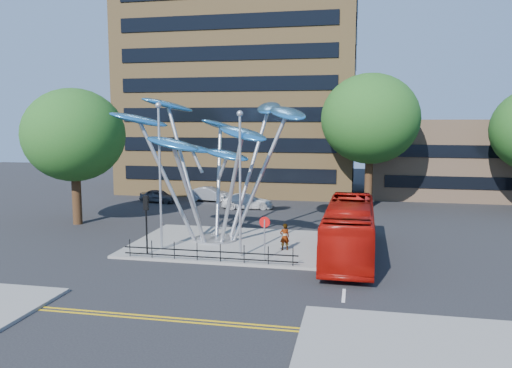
% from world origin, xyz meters
% --- Properties ---
extents(ground, '(120.00, 120.00, 0.00)m').
position_xyz_m(ground, '(0.00, 0.00, 0.00)').
color(ground, black).
rests_on(ground, ground).
extents(traffic_island, '(12.00, 9.00, 0.15)m').
position_xyz_m(traffic_island, '(-1.00, 6.00, 0.07)').
color(traffic_island, slate).
rests_on(traffic_island, ground).
extents(pavement_right, '(12.00, 6.00, 0.15)m').
position_xyz_m(pavement_right, '(11.00, -7.00, 0.07)').
color(pavement_right, slate).
rests_on(pavement_right, ground).
extents(double_yellow_near, '(40.00, 0.12, 0.01)m').
position_xyz_m(double_yellow_near, '(0.00, -6.00, 0.01)').
color(double_yellow_near, gold).
rests_on(double_yellow_near, ground).
extents(double_yellow_far, '(40.00, 0.12, 0.01)m').
position_xyz_m(double_yellow_far, '(0.00, -6.30, 0.01)').
color(double_yellow_far, gold).
rests_on(double_yellow_far, ground).
extents(brick_tower, '(25.00, 15.00, 30.00)m').
position_xyz_m(brick_tower, '(-6.00, 32.00, 15.00)').
color(brick_tower, olive).
rests_on(brick_tower, ground).
extents(low_building_near, '(15.00, 8.00, 8.00)m').
position_xyz_m(low_building_near, '(16.00, 30.00, 4.00)').
color(low_building_near, '#A37F60').
rests_on(low_building_near, ground).
extents(tree_right, '(8.80, 8.80, 12.11)m').
position_xyz_m(tree_right, '(8.00, 22.00, 8.04)').
color(tree_right, black).
rests_on(tree_right, ground).
extents(tree_left, '(7.60, 7.60, 10.32)m').
position_xyz_m(tree_left, '(-14.00, 10.00, 6.79)').
color(tree_left, black).
rests_on(tree_left, ground).
extents(leaf_sculpture, '(12.72, 9.54, 9.51)m').
position_xyz_m(leaf_sculpture, '(-2.07, 6.68, 6.87)').
color(leaf_sculpture, '#9EA0A5').
rests_on(leaf_sculpture, traffic_island).
extents(street_lamp_left, '(0.36, 0.36, 8.80)m').
position_xyz_m(street_lamp_left, '(-4.50, 3.50, 5.36)').
color(street_lamp_left, '#9EA0A5').
rests_on(street_lamp_left, traffic_island).
extents(street_lamp_right, '(0.36, 0.36, 8.30)m').
position_xyz_m(street_lamp_right, '(0.50, 3.00, 5.09)').
color(street_lamp_right, '#9EA0A5').
rests_on(street_lamp_right, traffic_island).
extents(traffic_light_island, '(0.28, 0.18, 3.42)m').
position_xyz_m(traffic_light_island, '(-5.00, 2.50, 2.61)').
color(traffic_light_island, black).
rests_on(traffic_light_island, traffic_island).
extents(no_entry_sign_island, '(0.60, 0.10, 2.45)m').
position_xyz_m(no_entry_sign_island, '(2.00, 2.52, 1.82)').
color(no_entry_sign_island, '#9EA0A5').
rests_on(no_entry_sign_island, traffic_island).
extents(pedestrian_railing_front, '(10.00, 0.06, 1.00)m').
position_xyz_m(pedestrian_railing_front, '(-1.00, 1.70, 0.55)').
color(pedestrian_railing_front, black).
rests_on(pedestrian_railing_front, traffic_island).
extents(red_bus, '(2.88, 11.57, 3.21)m').
position_xyz_m(red_bus, '(6.60, 4.73, 1.61)').
color(red_bus, '#980D07').
rests_on(red_bus, ground).
extents(pedestrian, '(0.70, 0.60, 1.62)m').
position_xyz_m(pedestrian, '(2.79, 4.86, 0.96)').
color(pedestrian, gray).
rests_on(pedestrian, traffic_island).
extents(parked_car_left, '(3.91, 2.04, 1.27)m').
position_xyz_m(parked_car_left, '(-11.83, 20.80, 0.64)').
color(parked_car_left, '#393A40').
rests_on(parked_car_left, ground).
extents(parked_car_mid, '(4.44, 2.00, 1.41)m').
position_xyz_m(parked_car_mid, '(-7.20, 22.51, 0.71)').
color(parked_car_mid, '#A3A5AA').
rests_on(parked_car_mid, ground).
extents(parked_car_right, '(4.87, 2.60, 1.34)m').
position_xyz_m(parked_car_right, '(-2.70, 19.22, 0.67)').
color(parked_car_right, silver).
rests_on(parked_car_right, ground).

